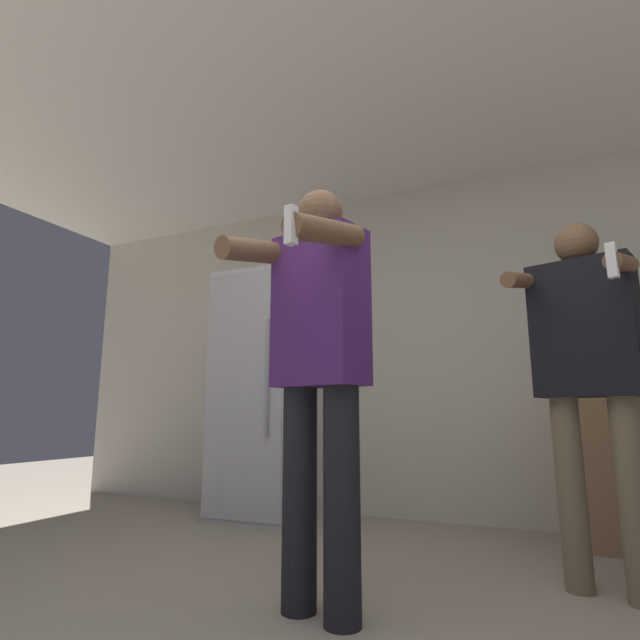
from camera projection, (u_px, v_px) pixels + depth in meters
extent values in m
cube|color=beige|center=(443.00, 345.00, 3.77)|extent=(7.00, 0.06, 2.55)
cube|color=silver|center=(388.00, 87.00, 2.82)|extent=(7.00, 3.14, 0.05)
cube|color=silver|center=(268.00, 393.00, 3.89)|extent=(0.66, 0.70, 1.84)
cube|color=#B6B6BB|center=(243.00, 391.00, 3.58)|extent=(0.64, 0.01, 1.77)
cylinder|color=#99999E|center=(267.00, 377.00, 3.49)|extent=(0.02, 0.02, 0.83)
cylinder|color=#194723|center=(592.00, 360.00, 3.08)|extent=(0.09, 0.09, 0.23)
cylinder|color=#194723|center=(590.00, 335.00, 3.11)|extent=(0.03, 0.03, 0.08)
sphere|color=silver|center=(589.00, 329.00, 3.11)|extent=(0.04, 0.04, 0.04)
cylinder|color=black|center=(300.00, 495.00, 2.01)|extent=(0.14, 0.14, 0.87)
cylinder|color=black|center=(342.00, 501.00, 1.88)|extent=(0.14, 0.14, 0.87)
cube|color=#4C236B|center=(320.00, 309.00, 2.09)|extent=(0.42, 0.29, 0.65)
sphere|color=brown|center=(320.00, 213.00, 2.17)|extent=(0.20, 0.20, 0.20)
cylinder|color=brown|center=(258.00, 251.00, 2.10)|extent=(0.20, 0.41, 0.16)
cylinder|color=brown|center=(326.00, 231.00, 1.87)|extent=(0.20, 0.41, 0.16)
cube|color=white|center=(291.00, 225.00, 1.72)|extent=(0.04, 0.04, 0.14)
cylinder|color=#75664C|center=(572.00, 491.00, 2.23)|extent=(0.12, 0.12, 0.83)
cylinder|color=#75664C|center=(633.00, 497.00, 2.07)|extent=(0.12, 0.12, 0.83)
cube|color=black|center=(585.00, 328.00, 2.29)|extent=(0.48, 0.33, 0.62)
sphere|color=brown|center=(576.00, 244.00, 2.36)|extent=(0.19, 0.19, 0.19)
cylinder|color=brown|center=(522.00, 280.00, 2.35)|extent=(0.18, 0.35, 0.13)
cylinder|color=brown|center=(622.00, 263.00, 2.07)|extent=(0.18, 0.35, 0.13)
cube|color=white|center=(612.00, 260.00, 1.95)|extent=(0.05, 0.05, 0.14)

